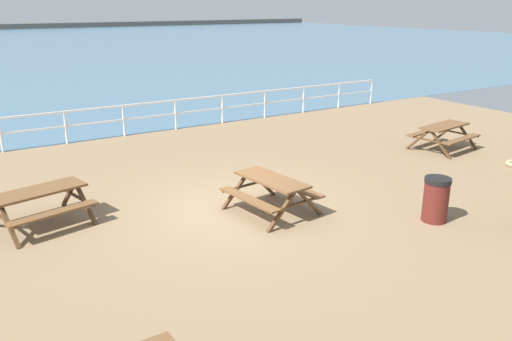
{
  "coord_description": "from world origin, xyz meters",
  "views": [
    {
      "loc": [
        -5.3,
        -9.35,
        4.37
      ],
      "look_at": [
        0.51,
        -0.02,
        0.8
      ],
      "focal_mm": 36.27,
      "sensor_mm": 36.0,
      "label": 1
    }
  ],
  "objects_px": {
    "picnic_table_near_left": "(271,187)",
    "picnic_table_mid_centre": "(40,199)",
    "litter_bin": "(436,199)",
    "picnic_table_near_right": "(444,131)"
  },
  "relations": [
    {
      "from": "picnic_table_near_right",
      "to": "picnic_table_mid_centre",
      "type": "xyz_separation_m",
      "value": [
        -11.76,
        0.47,
        0.0
      ]
    },
    {
      "from": "picnic_table_near_left",
      "to": "litter_bin",
      "type": "height_order",
      "value": "litter_bin"
    },
    {
      "from": "picnic_table_near_right",
      "to": "picnic_table_mid_centre",
      "type": "bearing_deg",
      "value": 169.13
    },
    {
      "from": "picnic_table_near_left",
      "to": "picnic_table_near_right",
      "type": "relative_size",
      "value": 0.98
    },
    {
      "from": "picnic_table_near_left",
      "to": "picnic_table_mid_centre",
      "type": "height_order",
      "value": "same"
    },
    {
      "from": "picnic_table_near_left",
      "to": "picnic_table_mid_centre",
      "type": "xyz_separation_m",
      "value": [
        -4.4,
        1.9,
        0.0
      ]
    },
    {
      "from": "picnic_table_mid_centre",
      "to": "litter_bin",
      "type": "bearing_deg",
      "value": -43.08
    },
    {
      "from": "picnic_table_near_right",
      "to": "litter_bin",
      "type": "height_order",
      "value": "litter_bin"
    },
    {
      "from": "litter_bin",
      "to": "picnic_table_mid_centre",
      "type": "bearing_deg",
      "value": 149.71
    },
    {
      "from": "picnic_table_near_left",
      "to": "picnic_table_near_right",
      "type": "distance_m",
      "value": 7.5
    }
  ]
}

